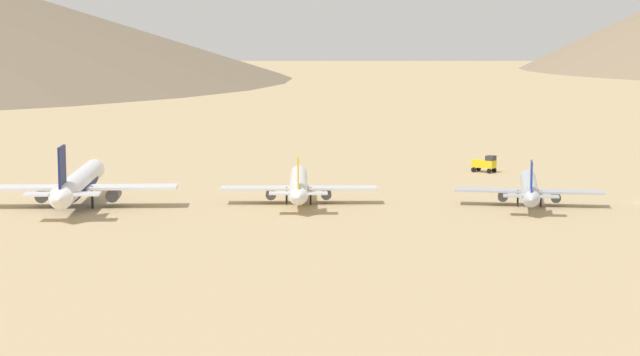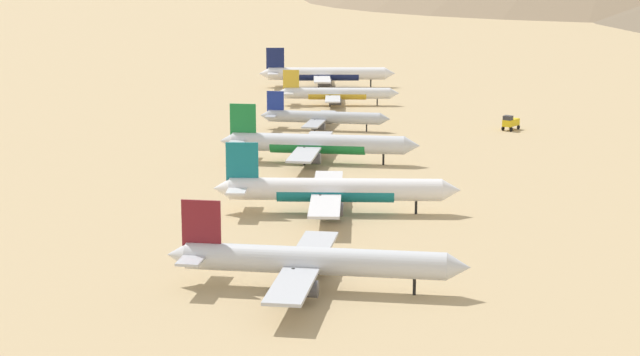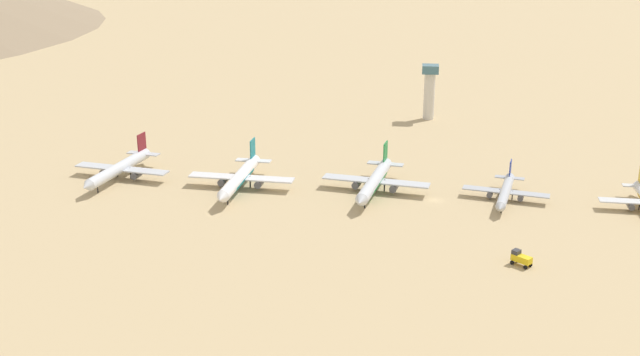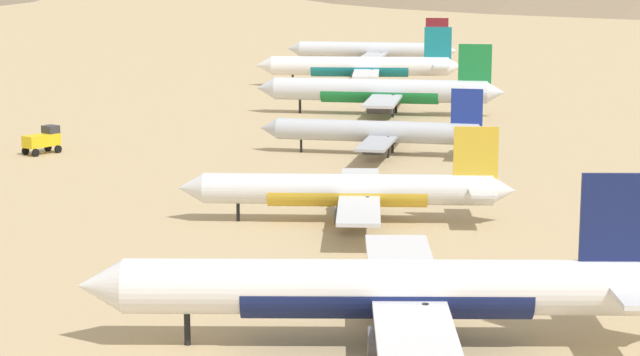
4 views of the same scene
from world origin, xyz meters
name	(u,v)px [view 2 (image 2 of 4)]	position (x,y,z in m)	size (l,w,h in m)	color
ground_plane	(335,146)	(0.00, 0.00, 0.00)	(1800.00, 1800.00, 0.00)	tan
parked_jet_0	(311,261)	(-7.10, -107.25, 4.12)	(42.33, 34.63, 12.25)	silver
parked_jet_1	(333,190)	(-2.55, -64.03, 4.21)	(43.91, 35.67, 12.66)	white
parked_jet_2	(316,144)	(-4.78, -19.53, 4.21)	(43.79, 35.80, 12.66)	silver
parked_jet_3	(323,117)	(-2.40, 22.11, 3.27)	(33.46, 27.42, 9.71)	#B2B7C1
parked_jet_4	(336,94)	(2.63, 64.51, 3.45)	(35.97, 29.18, 10.38)	silver
parked_jet_5	(325,74)	(0.55, 104.90, 4.30)	(44.71, 36.22, 12.93)	white
service_truck	(510,122)	(45.41, 21.15, 2.08)	(5.24, 5.59, 3.90)	yellow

